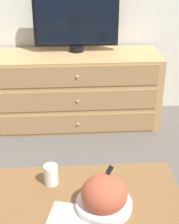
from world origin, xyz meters
The scene contains 7 objects.
ground_plane centered at (0.00, 0.00, 0.00)m, with size 12.00×12.00×0.00m, color #56514C.
dresser centered at (-0.03, -0.26, 0.31)m, with size 1.38×0.48×0.62m.
tv centered at (-0.02, -0.18, 0.86)m, with size 0.69×0.12×0.46m.
coffee_table centered at (-0.10, -1.81, 0.39)m, with size 0.98×0.49×0.46m.
takeout_bowl centered at (0.04, -1.87, 0.52)m, with size 0.23×0.23×0.17m.
drink_cup centered at (-0.19, -1.70, 0.50)m, with size 0.06×0.06×0.10m.
napkin centered at (-0.11, -1.93, 0.46)m, with size 0.21×0.21×0.00m.
Camera 1 is at (-0.09, -2.96, 1.46)m, focal length 55.00 mm.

